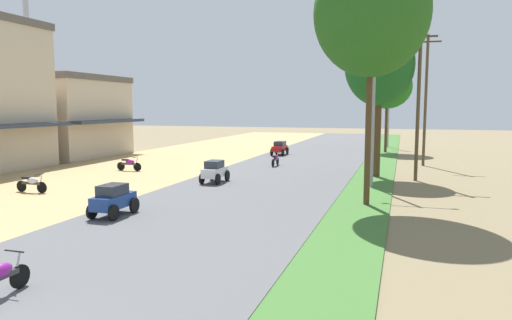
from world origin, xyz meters
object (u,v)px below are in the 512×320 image
at_px(parked_motorbike_fifth, 129,163).
at_px(utility_pole_near, 418,102).
at_px(streetlamp_near, 374,98).
at_px(median_tree_second, 379,65).
at_px(streetlamp_mid, 389,106).
at_px(parked_motorbike_fourth, 32,183).
at_px(median_tree_nearest, 371,13).
at_px(car_hatchback_blue, 113,199).
at_px(car_hatchback_white, 215,171).
at_px(motorbike_ahead_third, 275,159).
at_px(utility_pole_far, 426,98).
at_px(median_tree_third, 387,87).
at_px(car_sedan_red, 280,147).

xyz_separation_m(parked_motorbike_fifth, utility_pole_near, (17.94, 1.72, 3.98)).
distance_m(parked_motorbike_fifth, streetlamp_near, 16.28).
bearing_deg(median_tree_second, streetlamp_near, -90.55).
height_order(parked_motorbike_fifth, streetlamp_mid, streetlamp_mid).
relative_size(parked_motorbike_fourth, streetlamp_mid, 0.24).
xyz_separation_m(median_tree_nearest, car_hatchback_blue, (-9.13, -5.25, -7.39)).
bearing_deg(car_hatchback_white, streetlamp_mid, 72.63).
bearing_deg(motorbike_ahead_third, car_hatchback_blue, -96.66).
distance_m(parked_motorbike_fifth, streetlamp_mid, 28.90).
bearing_deg(utility_pole_near, car_hatchback_white, -156.84).
bearing_deg(utility_pole_far, parked_motorbike_fourth, -137.07).
distance_m(median_tree_nearest, utility_pole_near, 8.96).
bearing_deg(median_tree_third, car_hatchback_blue, -106.81).
distance_m(car_hatchback_blue, car_sedan_red, 24.19).
distance_m(median_tree_third, car_hatchback_white, 23.46).
height_order(parked_motorbike_fifth, utility_pole_near, utility_pole_near).
xyz_separation_m(median_tree_nearest, streetlamp_mid, (-0.09, 30.18, -3.74)).
relative_size(streetlamp_mid, utility_pole_far, 0.80).
bearing_deg(streetlamp_mid, car_hatchback_blue, -104.31).
relative_size(parked_motorbike_fifth, median_tree_nearest, 0.17).
bearing_deg(median_tree_third, car_sedan_red, -147.06).
bearing_deg(streetlamp_mid, median_tree_second, -89.90).
bearing_deg(motorbike_ahead_third, utility_pole_far, 21.61).
xyz_separation_m(utility_pole_near, car_sedan_red, (-11.02, 11.04, -3.79)).
xyz_separation_m(median_tree_nearest, median_tree_second, (-0.05, 8.49, -1.43)).
distance_m(parked_motorbike_fourth, motorbike_ahead_third, 16.13).
xyz_separation_m(parked_motorbike_fourth, median_tree_third, (15.84, 26.69, 5.55)).
bearing_deg(motorbike_ahead_third, streetlamp_mid, 69.28).
xyz_separation_m(parked_motorbike_fourth, streetlamp_mid, (15.86, 32.28, 3.84)).
bearing_deg(median_tree_second, utility_pole_far, 67.05).
xyz_separation_m(median_tree_third, streetlamp_near, (0.02, -20.03, -1.38)).
relative_size(median_tree_second, utility_pole_near, 1.05).
height_order(median_tree_second, utility_pole_far, utility_pole_far).
bearing_deg(median_tree_nearest, median_tree_second, 90.34).
distance_m(parked_motorbike_fourth, streetlamp_near, 17.70).
distance_m(parked_motorbike_fourth, utility_pole_far, 26.08).
height_order(parked_motorbike_fifth, car_sedan_red, car_sedan_red).
bearing_deg(utility_pole_far, streetlamp_mid, 101.38).
distance_m(median_tree_nearest, car_sedan_red, 22.17).
relative_size(car_sedan_red, motorbike_ahead_third, 1.26).
distance_m(parked_motorbike_fifth, car_hatchback_blue, 13.21).
bearing_deg(streetlamp_near, car_sedan_red, 121.28).
bearing_deg(parked_motorbike_fourth, car_hatchback_blue, -24.73).
bearing_deg(median_tree_nearest, car_hatchback_blue, -150.11).
xyz_separation_m(median_tree_nearest, utility_pole_far, (2.88, 15.42, -3.27)).
bearing_deg(parked_motorbike_fifth, utility_pole_far, 26.35).
bearing_deg(motorbike_ahead_third, utility_pole_near, -20.59).
distance_m(utility_pole_far, car_hatchback_white, 17.09).
bearing_deg(utility_pole_near, utility_pole_far, 84.74).
bearing_deg(car_hatchback_blue, streetlamp_near, 47.35).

